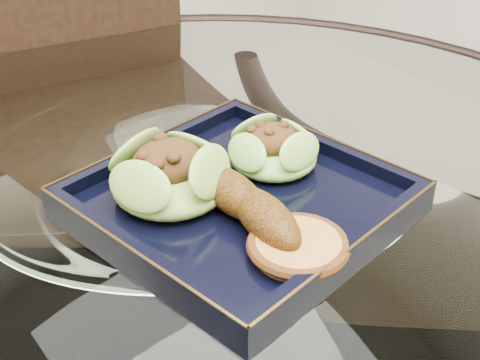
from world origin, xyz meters
TOP-DOWN VIEW (x-y plane):
  - dining_table at (-0.00, -0.00)m, footprint 1.13×1.13m
  - dining_chair at (0.07, 0.39)m, footprint 0.48×0.48m
  - navy_plate at (0.02, -0.05)m, footprint 0.31×0.31m
  - lettuce_wrap_left at (-0.03, -0.00)m, footprint 0.12×0.12m
  - lettuce_wrap_right at (0.08, -0.02)m, footprint 0.12×0.12m
  - roasted_plantain at (-0.00, -0.05)m, footprint 0.04×0.19m
  - crumb_patty at (0.00, -0.15)m, footprint 0.09×0.09m

SIDE VIEW (x-z plane):
  - dining_chair at x=0.07m, z-range 0.06..0.99m
  - dining_table at x=0.00m, z-range 0.21..0.98m
  - navy_plate at x=0.02m, z-range 0.76..0.78m
  - crumb_patty at x=0.00m, z-range 0.78..0.80m
  - lettuce_wrap_right at x=0.08m, z-range 0.78..0.81m
  - roasted_plantain at x=0.00m, z-range 0.78..0.82m
  - lettuce_wrap_left at x=-0.03m, z-range 0.78..0.82m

